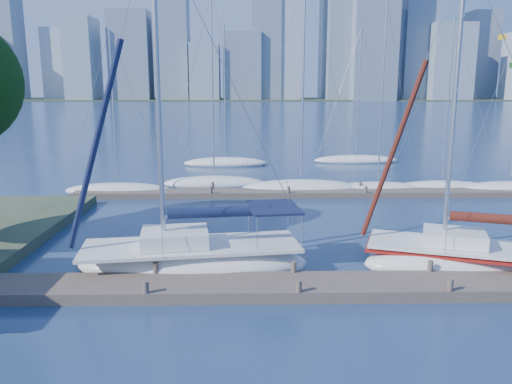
{
  "coord_description": "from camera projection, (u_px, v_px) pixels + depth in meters",
  "views": [
    {
      "loc": [
        -1.69,
        -16.23,
        6.94
      ],
      "look_at": [
        -1.31,
        4.0,
        2.74
      ],
      "focal_mm": 35.0,
      "sensor_mm": 36.0,
      "label": 1
    }
  ],
  "objects": [
    {
      "name": "ground",
      "position": [
        296.0,
        292.0,
        17.33
      ],
      "size": [
        700.0,
        700.0,
        0.0
      ],
      "primitive_type": "plane",
      "color": "#172C4C",
      "rests_on": "ground"
    },
    {
      "name": "near_dock",
      "position": [
        296.0,
        287.0,
        17.29
      ],
      "size": [
        26.0,
        2.0,
        0.4
      ],
      "primitive_type": "cube",
      "color": "#4A3E36",
      "rests_on": "ground"
    },
    {
      "name": "far_dock",
      "position": [
        303.0,
        193.0,
        33.0
      ],
      "size": [
        30.0,
        1.8,
        0.36
      ],
      "primitive_type": "cube",
      "color": "#4A3E36",
      "rests_on": "ground"
    },
    {
      "name": "far_shore",
      "position": [
        249.0,
        100.0,
        330.63
      ],
      "size": [
        800.0,
        100.0,
        1.5
      ],
      "primitive_type": "cube",
      "color": "#38472D",
      "rests_on": "ground"
    },
    {
      "name": "sailboat_navy",
      "position": [
        192.0,
        246.0,
        19.24
      ],
      "size": [
        9.26,
        4.08,
        13.37
      ],
      "rotation": [
        0.0,
        0.0,
        0.13
      ],
      "color": "silver",
      "rests_on": "ground"
    },
    {
      "name": "sailboat_maroon",
      "position": [
        469.0,
        246.0,
        19.39
      ],
      "size": [
        8.61,
        5.16,
        12.34
      ],
      "rotation": [
        0.0,
        0.0,
        -0.33
      ],
      "color": "silver",
      "rests_on": "ground"
    },
    {
      "name": "bg_boat_0",
      "position": [
        118.0,
        190.0,
        33.72
      ],
      "size": [
        7.43,
        3.81,
        10.99
      ],
      "rotation": [
        0.0,
        0.0,
        -0.25
      ],
      "color": "silver",
      "rests_on": "ground"
    },
    {
      "name": "bg_boat_1",
      "position": [
        214.0,
        182.0,
        36.23
      ],
      "size": [
        7.68,
        4.22,
        13.62
      ],
      "rotation": [
        0.0,
        0.0,
        -0.29
      ],
      "color": "silver",
      "rests_on": "ground"
    },
    {
      "name": "bg_boat_2",
      "position": [
        301.0,
        188.0,
        34.23
      ],
      "size": [
        8.55,
        4.53,
        14.08
      ],
      "rotation": [
        0.0,
        0.0,
        -0.26
      ],
      "color": "silver",
      "rests_on": "ground"
    },
    {
      "name": "bg_boat_3",
      "position": [
        378.0,
        188.0,
        34.39
      ],
      "size": [
        6.61,
        4.29,
        12.98
      ],
      "rotation": [
        0.0,
        0.0,
        0.4
      ],
      "color": "silver",
      "rests_on": "ground"
    },
    {
      "name": "bg_boat_4",
      "position": [
        442.0,
        187.0,
        34.75
      ],
      "size": [
        7.31,
        4.71,
        11.93
      ],
      "rotation": [
        0.0,
        0.0,
        -0.42
      ],
      "color": "silver",
      "rests_on": "ground"
    },
    {
      "name": "bg_boat_5",
      "position": [
        510.0,
        188.0,
        34.11
      ],
      "size": [
        6.88,
        2.51,
        12.88
      ],
      "rotation": [
        0.0,
        0.0,
        0.05
      ],
      "color": "silver",
      "rests_on": "ground"
    },
    {
      "name": "bg_boat_6",
      "position": [
        226.0,
        163.0,
        45.99
      ],
      "size": [
        7.97,
        5.0,
        12.77
      ],
      "rotation": [
        0.0,
        0.0,
        -0.39
      ],
      "color": "silver",
      "rests_on": "ground"
    },
    {
      "name": "bg_boat_7",
      "position": [
        356.0,
        160.0,
        47.96
      ],
      "size": [
        8.35,
        4.42,
        12.81
      ],
      "rotation": [
        0.0,
        0.0,
        0.3
      ],
      "color": "silver",
      "rests_on": "ground"
    },
    {
      "name": "skyline",
      "position": [
        289.0,
        40.0,
        295.02
      ],
      "size": [
        501.88,
        51.31,
        118.21
      ],
      "color": "gray",
      "rests_on": "ground"
    }
  ]
}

